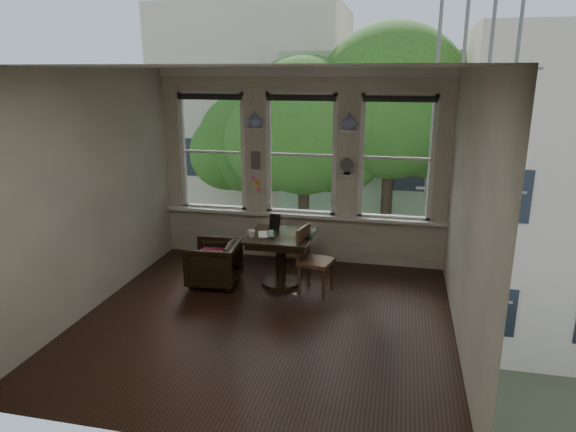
% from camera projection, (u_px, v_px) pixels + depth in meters
% --- Properties ---
extents(ground, '(4.50, 4.50, 0.00)m').
position_uv_depth(ground, '(266.00, 320.00, 6.33)').
color(ground, black).
rests_on(ground, ground).
extents(ceiling, '(4.50, 4.50, 0.00)m').
position_uv_depth(ceiling, '(263.00, 67.00, 5.51)').
color(ceiling, silver).
rests_on(ceiling, ground).
extents(wall_back, '(4.50, 0.00, 4.50)m').
position_uv_depth(wall_back, '(302.00, 167.00, 8.03)').
color(wall_back, beige).
rests_on(wall_back, ground).
extents(wall_front, '(4.50, 0.00, 4.50)m').
position_uv_depth(wall_front, '(186.00, 274.00, 3.81)').
color(wall_front, beige).
rests_on(wall_front, ground).
extents(wall_left, '(0.00, 4.50, 4.50)m').
position_uv_depth(wall_left, '(90.00, 192.00, 6.39)').
color(wall_left, beige).
rests_on(wall_left, ground).
extents(wall_right, '(0.00, 4.50, 4.50)m').
position_uv_depth(wall_right, '(469.00, 213.00, 5.45)').
color(wall_right, beige).
rests_on(wall_right, ground).
extents(window_left, '(1.10, 0.12, 1.90)m').
position_uv_depth(window_left, '(214.00, 152.00, 8.28)').
color(window_left, white).
rests_on(window_left, ground).
extents(window_center, '(1.10, 0.12, 1.90)m').
position_uv_depth(window_center, '(302.00, 155.00, 7.98)').
color(window_center, white).
rests_on(window_center, ground).
extents(window_right, '(1.10, 0.12, 1.90)m').
position_uv_depth(window_right, '(397.00, 158.00, 7.68)').
color(window_right, white).
rests_on(window_right, ground).
extents(shelf_left, '(0.26, 0.16, 0.03)m').
position_uv_depth(shelf_left, '(255.00, 129.00, 7.93)').
color(shelf_left, white).
rests_on(shelf_left, ground).
extents(shelf_right, '(0.26, 0.16, 0.03)m').
position_uv_depth(shelf_right, '(348.00, 131.00, 7.63)').
color(shelf_right, white).
rests_on(shelf_right, ground).
extents(intercom, '(0.14, 0.06, 0.28)m').
position_uv_depth(intercom, '(256.00, 160.00, 8.09)').
color(intercom, '#59544F').
rests_on(intercom, ground).
extents(sticky_notes, '(0.16, 0.01, 0.24)m').
position_uv_depth(sticky_notes, '(256.00, 182.00, 8.19)').
color(sticky_notes, pink).
rests_on(sticky_notes, ground).
extents(desk_fan, '(0.20, 0.20, 0.24)m').
position_uv_depth(desk_fan, '(347.00, 169.00, 7.76)').
color(desk_fan, '#59544F').
rests_on(desk_fan, ground).
extents(vase_left, '(0.24, 0.24, 0.25)m').
position_uv_depth(vase_left, '(254.00, 119.00, 7.89)').
color(vase_left, white).
rests_on(vase_left, shelf_left).
extents(vase_right, '(0.24, 0.24, 0.25)m').
position_uv_depth(vase_right, '(349.00, 121.00, 7.59)').
color(vase_right, white).
rests_on(vase_right, shelf_right).
extents(table, '(0.90, 0.90, 0.75)m').
position_uv_depth(table, '(281.00, 260.00, 7.28)').
color(table, black).
rests_on(table, ground).
extents(armchair_left, '(0.75, 0.73, 0.64)m').
position_uv_depth(armchair_left, '(214.00, 263.00, 7.30)').
color(armchair_left, black).
rests_on(armchair_left, ground).
extents(cushion_red, '(0.45, 0.45, 0.06)m').
position_uv_depth(cushion_red, '(213.00, 255.00, 7.26)').
color(cushion_red, maroon).
rests_on(cushion_red, armchair_left).
extents(side_chair_right, '(0.49, 0.49, 0.92)m').
position_uv_depth(side_chair_right, '(316.00, 261.00, 6.99)').
color(side_chair_right, '#3F2816').
rests_on(side_chair_right, ground).
extents(laptop, '(0.37, 0.27, 0.03)m').
position_uv_depth(laptop, '(306.00, 237.00, 7.01)').
color(laptop, black).
rests_on(laptop, table).
extents(mug, '(0.11, 0.11, 0.10)m').
position_uv_depth(mug, '(251.00, 234.00, 7.06)').
color(mug, white).
rests_on(mug, table).
extents(drinking_glass, '(0.17, 0.17, 0.10)m').
position_uv_depth(drinking_glass, '(272.00, 235.00, 7.01)').
color(drinking_glass, white).
rests_on(drinking_glass, table).
extents(tablet, '(0.17, 0.09, 0.22)m').
position_uv_depth(tablet, '(275.00, 222.00, 7.40)').
color(tablet, black).
rests_on(tablet, table).
extents(papers, '(0.30, 0.35, 0.00)m').
position_uv_depth(papers, '(266.00, 234.00, 7.19)').
color(papers, silver).
rests_on(papers, table).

